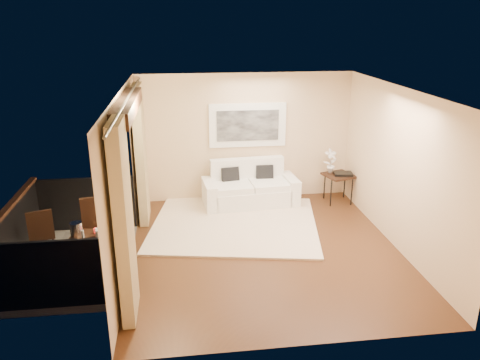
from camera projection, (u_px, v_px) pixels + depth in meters
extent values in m
plane|color=#4E2C17|center=(265.00, 249.00, 8.00)|extent=(5.00, 5.00, 0.00)
plane|color=white|center=(269.00, 91.00, 7.11)|extent=(5.00, 5.00, 0.00)
plane|color=beige|center=(245.00, 137.00, 9.89)|extent=(4.50, 0.00, 4.50)
plane|color=beige|center=(308.00, 246.00, 5.22)|extent=(4.50, 0.00, 4.50)
plane|color=beige|center=(399.00, 169.00, 7.83)|extent=(0.00, 5.00, 5.00)
plane|color=beige|center=(135.00, 149.00, 9.01)|extent=(0.00, 2.70, 2.70)
plane|color=beige|center=(109.00, 232.00, 5.55)|extent=(0.00, 2.70, 2.70)
plane|color=beige|center=(118.00, 104.00, 6.88)|extent=(0.00, 2.40, 2.40)
cube|color=black|center=(127.00, 106.00, 6.91)|extent=(0.28, 2.40, 0.22)
cube|color=#605B56|center=(76.00, 264.00, 7.64)|extent=(1.80, 2.60, 0.12)
cube|color=black|center=(15.00, 237.00, 7.35)|extent=(0.06, 2.60, 1.00)
cube|color=black|center=(86.00, 204.00, 8.64)|extent=(1.80, 0.06, 1.00)
cube|color=black|center=(52.00, 275.00, 6.26)|extent=(1.80, 0.06, 1.00)
cube|color=black|center=(10.00, 206.00, 7.17)|extent=(0.10, 2.60, 0.06)
cube|color=tan|center=(141.00, 155.00, 8.76)|extent=(0.16, 0.75, 2.62)
cube|color=tan|center=(124.00, 223.00, 5.86)|extent=(0.16, 0.75, 2.62)
cylinder|color=#4C473F|center=(127.00, 98.00, 6.87)|extent=(0.04, 4.80, 0.04)
cube|color=white|center=(248.00, 125.00, 9.78)|extent=(1.62, 0.05, 0.92)
cube|color=black|center=(248.00, 126.00, 9.75)|extent=(1.30, 0.02, 0.64)
cube|color=beige|center=(235.00, 224.00, 8.95)|extent=(3.52, 3.20, 0.04)
cube|color=white|center=(250.00, 196.00, 9.83)|extent=(1.64, 0.96, 0.39)
cube|color=white|center=(247.00, 175.00, 10.01)|extent=(1.59, 0.33, 0.76)
cube|color=white|center=(210.00, 195.00, 9.63)|extent=(0.29, 0.85, 0.58)
cube|color=white|center=(290.00, 189.00, 9.97)|extent=(0.29, 0.85, 0.58)
cube|color=white|center=(233.00, 186.00, 9.65)|extent=(0.80, 0.80, 0.13)
cube|color=white|center=(268.00, 184.00, 9.80)|extent=(0.80, 0.80, 0.13)
cube|color=black|center=(230.00, 176.00, 9.79)|extent=(0.39, 0.23, 0.38)
cube|color=black|center=(265.00, 174.00, 9.94)|extent=(0.38, 0.19, 0.38)
cube|color=black|center=(339.00, 175.00, 9.88)|extent=(0.71, 0.71, 0.04)
cylinder|color=black|center=(331.00, 193.00, 9.74)|extent=(0.03, 0.03, 0.58)
cylinder|color=black|center=(352.00, 192.00, 9.80)|extent=(0.03, 0.03, 0.58)
cylinder|color=black|center=(324.00, 186.00, 10.17)|extent=(0.03, 0.03, 0.58)
cylinder|color=black|center=(345.00, 185.00, 10.22)|extent=(0.03, 0.03, 0.58)
cube|color=black|center=(343.00, 174.00, 9.84)|extent=(0.42, 0.33, 0.05)
imported|color=white|center=(331.00, 161.00, 9.89)|extent=(0.31, 0.25, 0.53)
cube|color=black|center=(90.00, 238.00, 6.93)|extent=(0.61, 0.61, 0.05)
cylinder|color=black|center=(73.00, 268.00, 6.79)|extent=(0.04, 0.04, 0.64)
cylinder|color=black|center=(106.00, 266.00, 6.85)|extent=(0.04, 0.04, 0.64)
cylinder|color=black|center=(79.00, 252.00, 7.23)|extent=(0.04, 0.04, 0.64)
cylinder|color=black|center=(110.00, 251.00, 7.29)|extent=(0.04, 0.04, 0.64)
cube|color=black|center=(42.00, 235.00, 7.61)|extent=(0.49, 0.49, 0.05)
cube|color=black|center=(40.00, 226.00, 7.39)|extent=(0.38, 0.16, 0.51)
cylinder|color=black|center=(53.00, 241.00, 7.88)|extent=(0.03, 0.03, 0.40)
cylinder|color=black|center=(33.00, 244.00, 7.75)|extent=(0.03, 0.03, 0.40)
cylinder|color=black|center=(55.00, 249.00, 7.61)|extent=(0.03, 0.03, 0.40)
cylinder|color=black|center=(34.00, 252.00, 7.48)|extent=(0.03, 0.03, 0.40)
cube|color=black|center=(98.00, 234.00, 7.46)|extent=(0.54, 0.54, 0.05)
cube|color=black|center=(96.00, 214.00, 7.55)|extent=(0.45, 0.15, 0.59)
cylinder|color=black|center=(89.00, 256.00, 7.32)|extent=(0.03, 0.03, 0.46)
cylinder|color=black|center=(113.00, 252.00, 7.43)|extent=(0.03, 0.03, 0.46)
cylinder|color=black|center=(87.00, 245.00, 7.64)|extent=(0.03, 0.03, 0.46)
cylinder|color=black|center=(110.00, 242.00, 7.76)|extent=(0.03, 0.03, 0.46)
cylinder|color=silver|center=(76.00, 229.00, 6.95)|extent=(0.18, 0.18, 0.20)
cylinder|color=red|center=(96.00, 230.00, 7.04)|extent=(0.06, 0.06, 0.07)
cylinder|color=silver|center=(83.00, 236.00, 6.74)|extent=(0.04, 0.04, 0.18)
cylinder|color=silver|center=(98.00, 234.00, 6.87)|extent=(0.06, 0.06, 0.12)
cylinder|color=white|center=(98.00, 232.00, 6.94)|extent=(0.06, 0.06, 0.12)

